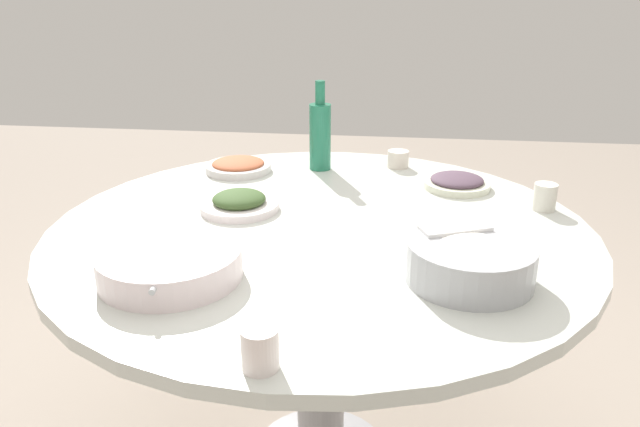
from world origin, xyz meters
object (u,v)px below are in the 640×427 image
at_px(dish_eggplant, 457,182).
at_px(tea_cup_far, 398,159).
at_px(green_bottle, 320,134).
at_px(rice_bowl, 470,261).
at_px(dish_tofu_braise, 238,166).
at_px(tea_cup_near, 545,197).
at_px(round_dining_table, 321,269).
at_px(dish_greens, 239,203).
at_px(tea_cup_side, 260,349).
at_px(soup_bowl, 170,265).

xyz_separation_m(dish_eggplant, tea_cup_far, (-0.17, 0.19, 0.01)).
bearing_deg(green_bottle, rice_bowl, -61.61).
xyz_separation_m(dish_eggplant, dish_tofu_braise, (-0.68, 0.08, 0.00)).
distance_m(tea_cup_near, tea_cup_far, 0.52).
xyz_separation_m(round_dining_table, dish_greens, (-0.23, 0.07, 0.15)).
xyz_separation_m(rice_bowl, green_bottle, (-0.40, 0.74, 0.07)).
bearing_deg(tea_cup_side, dish_eggplant, 67.72).
height_order(rice_bowl, dish_eggplant, rice_bowl).
height_order(dish_greens, tea_cup_near, tea_cup_near).
bearing_deg(tea_cup_near, green_bottle, 155.11).
xyz_separation_m(soup_bowl, tea_cup_far, (0.47, 0.85, -0.00)).
xyz_separation_m(dish_greens, dish_tofu_braise, (-0.09, 0.34, -0.00)).
bearing_deg(dish_eggplant, tea_cup_far, 132.60).
bearing_deg(rice_bowl, green_bottle, 118.39).
relative_size(dish_greens, tea_cup_far, 3.07).
distance_m(rice_bowl, dish_eggplant, 0.60).
bearing_deg(dish_eggplant, rice_bowl, -92.48).
bearing_deg(green_bottle, dish_tofu_braise, -166.95).
bearing_deg(dish_tofu_braise, green_bottle, 13.05).
bearing_deg(tea_cup_side, rice_bowl, 43.87).
distance_m(green_bottle, tea_cup_far, 0.27).
relative_size(dish_greens, tea_cup_near, 2.92).
relative_size(dish_tofu_braise, tea_cup_far, 3.04).
xyz_separation_m(dish_greens, dish_eggplant, (0.60, 0.26, -0.00)).
bearing_deg(dish_eggplant, dish_tofu_braise, 173.14).
distance_m(dish_greens, tea_cup_side, 0.72).
bearing_deg(tea_cup_far, dish_tofu_braise, -168.09).
relative_size(soup_bowl, green_bottle, 1.14).
bearing_deg(dish_eggplant, round_dining_table, -138.00).
distance_m(round_dining_table, green_bottle, 0.53).
height_order(soup_bowl, dish_tofu_braise, soup_bowl).
height_order(soup_bowl, tea_cup_far, soup_bowl).
bearing_deg(soup_bowl, dish_tofu_braise, 93.44).
bearing_deg(rice_bowl, soup_bowl, -174.11).
xyz_separation_m(dish_eggplant, green_bottle, (-0.43, 0.14, 0.10)).
bearing_deg(round_dining_table, soup_bowl, -129.46).
distance_m(round_dining_table, tea_cup_far, 0.58).
relative_size(soup_bowl, tea_cup_side, 4.55).
height_order(dish_greens, tea_cup_side, tea_cup_side).
bearing_deg(round_dining_table, dish_eggplant, 42.00).
bearing_deg(dish_tofu_braise, dish_greens, -75.32).
xyz_separation_m(dish_tofu_braise, tea_cup_far, (0.51, 0.11, 0.01)).
bearing_deg(dish_greens, tea_cup_side, -73.23).
height_order(round_dining_table, tea_cup_side, tea_cup_side).
xyz_separation_m(dish_tofu_braise, tea_cup_near, (0.90, -0.24, 0.02)).
height_order(dish_eggplant, green_bottle, green_bottle).
bearing_deg(dish_eggplant, dish_greens, -156.67).
height_order(green_bottle, tea_cup_far, green_bottle).
height_order(rice_bowl, green_bottle, green_bottle).
distance_m(round_dining_table, dish_tofu_braise, 0.54).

